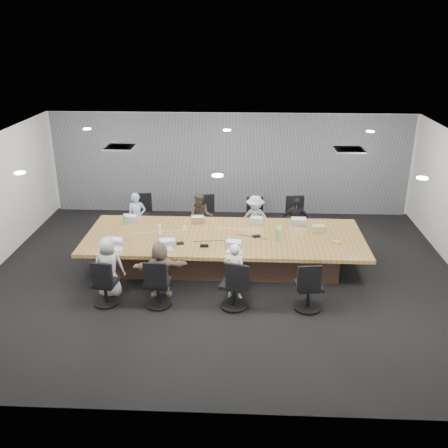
{
  "coord_description": "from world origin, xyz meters",
  "views": [
    {
      "loc": [
        0.46,
        -9.4,
        5.02
      ],
      "look_at": [
        0.0,
        0.4,
        1.05
      ],
      "focal_mm": 40.0,
      "sensor_mm": 36.0,
      "label": 1
    }
  ],
  "objects_px": {
    "person_2": "(255,219)",
    "laptop_4": "(115,249)",
    "conference_table": "(224,250)",
    "chair_7": "(309,290)",
    "person_5": "(160,270)",
    "chair_1": "(202,220)",
    "laptop_0": "(132,220)",
    "canvas_bag": "(318,229)",
    "snack_packet": "(337,242)",
    "person_0": "(137,217)",
    "laptop_1": "(199,221)",
    "bottle_clear": "(160,230)",
    "person_3": "(295,221)",
    "stapler": "(204,246)",
    "laptop_2": "(256,222)",
    "person_4": "(109,267)",
    "laptop_6": "(235,251)",
    "chair_6": "(234,288)",
    "person_6": "(235,271)",
    "chair_3": "(294,222)",
    "person_1": "(201,218)",
    "bottle_green_right": "(277,235)",
    "laptop_3": "(298,223)",
    "chair_5": "(158,287)",
    "bottle_green_left": "(124,220)",
    "chair_0": "(140,219)",
    "laptop_5": "(164,250)",
    "chair_4": "(105,287)",
    "chair_2": "(255,222)"
  },
  "relations": [
    {
      "from": "person_0",
      "to": "person_3",
      "type": "bearing_deg",
      "value": -9.85
    },
    {
      "from": "chair_5",
      "to": "chair_2",
      "type": "bearing_deg",
      "value": 63.51
    },
    {
      "from": "chair_0",
      "to": "laptop_5",
      "type": "relative_size",
      "value": 2.45
    },
    {
      "from": "chair_3",
      "to": "chair_4",
      "type": "relative_size",
      "value": 1.12
    },
    {
      "from": "person_3",
      "to": "chair_3",
      "type": "bearing_deg",
      "value": 91.52
    },
    {
      "from": "person_6",
      "to": "stapler",
      "type": "distance_m",
      "value": 0.99
    },
    {
      "from": "person_4",
      "to": "bottle_green_left",
      "type": "xyz_separation_m",
      "value": [
        -0.12,
        1.88,
        0.23
      ]
    },
    {
      "from": "person_6",
      "to": "person_5",
      "type": "bearing_deg",
      "value": 14.34
    },
    {
      "from": "person_3",
      "to": "stapler",
      "type": "height_order",
      "value": "person_3"
    },
    {
      "from": "chair_6",
      "to": "laptop_3",
      "type": "bearing_deg",
      "value": 76.41
    },
    {
      "from": "chair_1",
      "to": "chair_6",
      "type": "xyz_separation_m",
      "value": [
        0.89,
        -3.4,
        -0.01
      ]
    },
    {
      "from": "conference_table",
      "to": "bottle_green_right",
      "type": "distance_m",
      "value": 1.24
    },
    {
      "from": "chair_7",
      "to": "person_1",
      "type": "height_order",
      "value": "person_1"
    },
    {
      "from": "chair_1",
      "to": "person_1",
      "type": "height_order",
      "value": "person_1"
    },
    {
      "from": "chair_1",
      "to": "laptop_4",
      "type": "relative_size",
      "value": 2.46
    },
    {
      "from": "laptop_4",
      "to": "laptop_6",
      "type": "relative_size",
      "value": 0.95
    },
    {
      "from": "person_2",
      "to": "laptop_4",
      "type": "xyz_separation_m",
      "value": [
        -2.87,
        -2.15,
        0.15
      ]
    },
    {
      "from": "chair_6",
      "to": "laptop_2",
      "type": "relative_size",
      "value": 2.86
    },
    {
      "from": "chair_1",
      "to": "bottle_green_right",
      "type": "relative_size",
      "value": 3.21
    },
    {
      "from": "person_6",
      "to": "chair_3",
      "type": "bearing_deg",
      "value": -100.21
    },
    {
      "from": "stapler",
      "to": "chair_2",
      "type": "bearing_deg",
      "value": 61.44
    },
    {
      "from": "conference_table",
      "to": "chair_7",
      "type": "height_order",
      "value": "chair_7"
    },
    {
      "from": "laptop_2",
      "to": "person_4",
      "type": "distance_m",
      "value": 3.59
    },
    {
      "from": "chair_6",
      "to": "stapler",
      "type": "xyz_separation_m",
      "value": [
        -0.64,
        1.08,
        0.37
      ]
    },
    {
      "from": "bottle_green_left",
      "to": "snack_packet",
      "type": "bearing_deg",
      "value": -9.92
    },
    {
      "from": "person_0",
      "to": "laptop_2",
      "type": "distance_m",
      "value": 2.94
    },
    {
      "from": "chair_5",
      "to": "snack_packet",
      "type": "distance_m",
      "value": 3.84
    },
    {
      "from": "chair_1",
      "to": "laptop_0",
      "type": "height_order",
      "value": "chair_1"
    },
    {
      "from": "chair_4",
      "to": "person_6",
      "type": "relative_size",
      "value": 0.65
    },
    {
      "from": "chair_3",
      "to": "laptop_3",
      "type": "xyz_separation_m",
      "value": [
        0.0,
        -0.9,
        0.33
      ]
    },
    {
      "from": "chair_5",
      "to": "laptop_4",
      "type": "xyz_separation_m",
      "value": [
        -1.01,
        0.9,
        0.35
      ]
    },
    {
      "from": "person_5",
      "to": "snack_packet",
      "type": "distance_m",
      "value": 3.71
    },
    {
      "from": "chair_3",
      "to": "laptop_1",
      "type": "bearing_deg",
      "value": 14.75
    },
    {
      "from": "person_0",
      "to": "laptop_1",
      "type": "bearing_deg",
      "value": -29.18
    },
    {
      "from": "person_1",
      "to": "laptop_6",
      "type": "distance_m",
      "value": 2.33
    },
    {
      "from": "person_5",
      "to": "chair_1",
      "type": "bearing_deg",
      "value": -111.45
    },
    {
      "from": "chair_6",
      "to": "canvas_bag",
      "type": "xyz_separation_m",
      "value": [
        1.8,
        2.01,
        0.41
      ]
    },
    {
      "from": "person_0",
      "to": "person_6",
      "type": "distance_m",
      "value": 3.65
    },
    {
      "from": "chair_3",
      "to": "laptop_0",
      "type": "height_order",
      "value": "chair_3"
    },
    {
      "from": "chair_6",
      "to": "person_0",
      "type": "bearing_deg",
      "value": 144.43
    },
    {
      "from": "person_3",
      "to": "bottle_clear",
      "type": "xyz_separation_m",
      "value": [
        -3.06,
        -1.36,
        0.28
      ]
    },
    {
      "from": "laptop_4",
      "to": "bottle_clear",
      "type": "relative_size",
      "value": 1.43
    },
    {
      "from": "chair_5",
      "to": "canvas_bag",
      "type": "distance_m",
      "value": 3.84
    },
    {
      "from": "bottle_green_right",
      "to": "snack_packet",
      "type": "distance_m",
      "value": 1.25
    },
    {
      "from": "chair_1",
      "to": "person_5",
      "type": "height_order",
      "value": "person_5"
    },
    {
      "from": "laptop_0",
      "to": "canvas_bag",
      "type": "distance_m",
      "value": 4.29
    },
    {
      "from": "person_5",
      "to": "person_6",
      "type": "distance_m",
      "value": 1.44
    },
    {
      "from": "bottle_green_left",
      "to": "bottle_clear",
      "type": "distance_m",
      "value": 1.05
    },
    {
      "from": "conference_table",
      "to": "chair_7",
      "type": "distance_m",
      "value": 2.37
    },
    {
      "from": "chair_7",
      "to": "laptop_4",
      "type": "relative_size",
      "value": 2.4
    }
  ]
}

